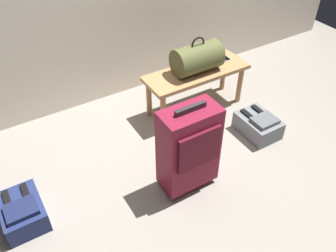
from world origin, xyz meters
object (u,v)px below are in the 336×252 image
at_px(suitcase_upright_burgundy, 189,148).
at_px(backpack_navy, 22,212).
at_px(bench, 196,77).
at_px(backpack_grey, 258,125).
at_px(cell_phone, 224,58).
at_px(duffel_bag_olive, 197,58).

xyz_separation_m(suitcase_upright_burgundy, backpack_navy, (-1.17, 0.31, -0.29)).
bearing_deg(bench, backpack_grey, -66.47).
relative_size(cell_phone, backpack_grey, 0.38).
relative_size(duffel_bag_olive, cell_phone, 3.06).
xyz_separation_m(backpack_navy, backpack_grey, (2.05, -0.14, 0.00)).
height_order(backpack_navy, backpack_grey, same).
relative_size(bench, backpack_navy, 2.63).
xyz_separation_m(bench, duffel_bag_olive, (-0.00, 0.00, 0.20)).
bearing_deg(backpack_grey, cell_phone, 81.54).
distance_m(suitcase_upright_burgundy, backpack_grey, 0.94).
bearing_deg(duffel_bag_olive, cell_phone, 8.48).
bearing_deg(suitcase_upright_burgundy, duffel_bag_olive, 52.35).
bearing_deg(cell_phone, suitcase_upright_burgundy, -139.25).
bearing_deg(duffel_bag_olive, backpack_navy, -165.02).
distance_m(bench, suitcase_upright_burgundy, 1.00).
distance_m(suitcase_upright_burgundy, backpack_navy, 1.24).
height_order(cell_phone, backpack_grey, cell_phone).
relative_size(backpack_navy, backpack_grey, 1.00).
height_order(suitcase_upright_burgundy, backpack_grey, suitcase_upright_burgundy).
xyz_separation_m(bench, backpack_grey, (0.27, -0.61, -0.26)).
bearing_deg(bench, backpack_navy, -165.05).
relative_size(suitcase_upright_burgundy, backpack_grey, 1.98).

